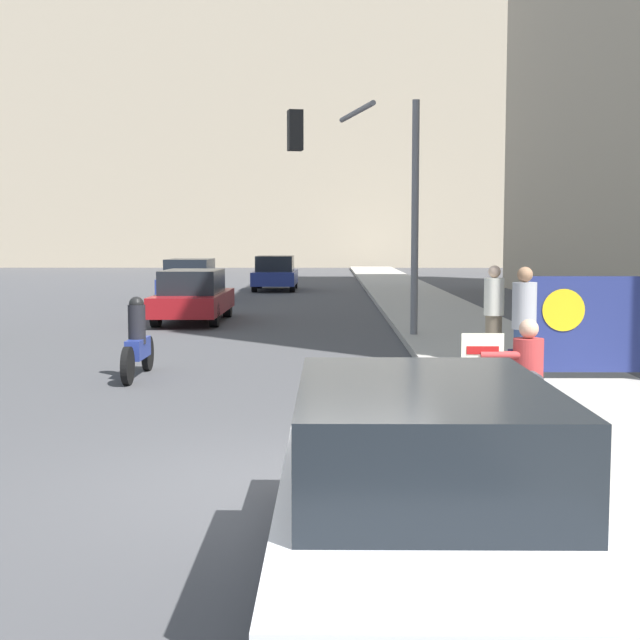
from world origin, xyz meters
The scene contains 13 objects.
ground_plane centered at (0.00, 0.00, 0.00)m, with size 160.00×160.00×0.00m, color #444447.
sidewalk_curb centered at (3.36, 15.00, 0.08)m, with size 3.09×90.00×0.16m, color #A8A399.
building_backdrop_far centered at (-2.00, 67.81, 16.73)m, with size 52.00×12.00×33.45m.
seated_protester centered at (2.45, 2.00, 0.80)m, with size 0.97×0.77×1.20m.
jogger_on_sidewalk centered at (2.97, 4.61, 1.03)m, with size 0.34×0.34×1.71m.
pedestrian_behind centered at (3.03, 7.22, 0.99)m, with size 0.34×0.34×1.65m.
protest_banner centered at (4.20, 5.41, 0.98)m, with size 2.26×0.06×1.54m.
traffic_light_pole centered at (1.06, 11.45, 3.61)m, with size 2.85×2.62×5.09m.
parked_car_curbside centered at (0.80, -2.46, 0.70)m, with size 1.75×4.55×1.39m.
car_on_road_nearest centered at (-3.46, 16.17, 0.71)m, with size 1.72×4.78×1.42m.
car_on_road_midblock centered at (-4.88, 24.90, 0.75)m, with size 1.80×4.60×1.52m.
car_on_road_distant centered at (-2.13, 31.16, 0.75)m, with size 1.83×4.49×1.52m.
motorcycle_on_road centered at (-2.89, 6.44, 0.56)m, with size 0.28×2.13×1.33m.
Camera 1 is at (0.22, -7.88, 2.25)m, focal length 50.00 mm.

